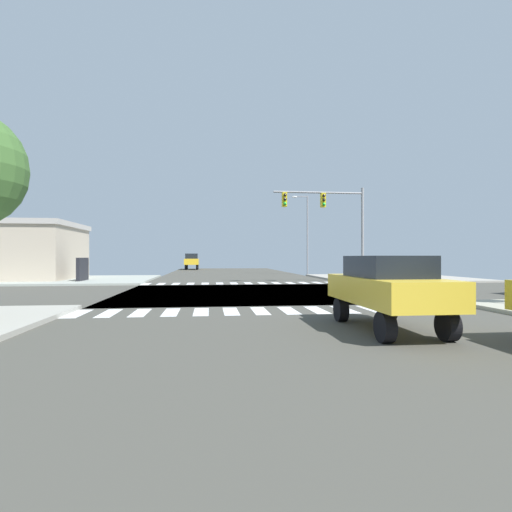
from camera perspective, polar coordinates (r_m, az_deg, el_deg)
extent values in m
cube|color=#45433C|center=(21.26, 0.10, -5.20)|extent=(14.00, 90.00, 0.05)
cube|color=#45433C|center=(21.26, 0.10, -5.20)|extent=(90.00, 12.00, 0.05)
cube|color=#A09B91|center=(36.53, 18.48, -2.93)|extent=(12.00, 12.00, 0.14)
cube|color=#9AA096|center=(34.71, -24.30, -3.07)|extent=(12.00, 12.00, 0.14)
cube|color=silver|center=(14.50, -23.89, -7.44)|extent=(0.50, 2.00, 0.01)
cube|color=silver|center=(14.23, -20.01, -7.58)|extent=(0.50, 2.00, 0.01)
cube|color=silver|center=(14.04, -16.00, -7.69)|extent=(0.50, 2.00, 0.01)
cube|color=silver|center=(13.91, -11.90, -7.76)|extent=(0.50, 2.00, 0.01)
cube|color=silver|center=(13.86, -7.74, -7.79)|extent=(0.50, 2.00, 0.01)
cube|color=silver|center=(13.88, -3.57, -7.78)|extent=(0.50, 2.00, 0.01)
cube|color=silver|center=(13.96, 0.57, -7.73)|extent=(0.50, 2.00, 0.01)
cube|color=silver|center=(14.12, 4.64, -7.65)|extent=(0.50, 2.00, 0.01)
cube|color=silver|center=(14.35, 8.59, -7.53)|extent=(0.50, 2.00, 0.01)
cube|color=silver|center=(14.64, 12.40, -7.38)|extent=(0.50, 2.00, 0.01)
cube|color=silver|center=(15.00, 16.04, -7.20)|extent=(0.50, 2.00, 0.01)
cube|color=silver|center=(15.41, 19.50, -7.01)|extent=(0.50, 2.00, 0.01)
cube|color=silver|center=(15.87, 22.77, -6.81)|extent=(0.50, 2.00, 0.01)
cube|color=silver|center=(16.38, 25.83, -6.59)|extent=(0.50, 2.00, 0.01)
cube|color=silver|center=(28.71, -15.20, -3.82)|extent=(0.50, 2.00, 0.01)
cube|color=silver|center=(28.58, -13.21, -3.84)|extent=(0.50, 2.00, 0.01)
cube|color=silver|center=(28.48, -11.21, -3.85)|extent=(0.50, 2.00, 0.01)
cube|color=silver|center=(28.42, -9.20, -3.86)|extent=(0.50, 2.00, 0.01)
cube|color=silver|center=(28.39, -7.18, -3.87)|extent=(0.50, 2.00, 0.01)
cube|color=silver|center=(28.40, -5.15, -3.87)|extent=(0.50, 2.00, 0.01)
cube|color=silver|center=(28.45, -3.13, -3.86)|extent=(0.50, 2.00, 0.01)
cube|color=silver|center=(28.52, -1.12, -3.85)|extent=(0.50, 2.00, 0.01)
cube|color=silver|center=(28.64, 0.87, -3.84)|extent=(0.50, 2.00, 0.01)
cube|color=silver|center=(28.79, 2.85, -3.82)|extent=(0.50, 2.00, 0.01)
cube|color=silver|center=(28.97, 4.81, -3.79)|extent=(0.50, 2.00, 0.01)
cube|color=silver|center=(29.18, 6.73, -3.77)|extent=(0.50, 2.00, 0.01)
cube|color=silver|center=(29.43, 8.63, -3.74)|extent=(0.50, 2.00, 0.01)
cube|color=silver|center=(29.71, 10.50, -3.70)|extent=(0.50, 2.00, 0.01)
cylinder|color=gray|center=(30.25, 14.79, 2.85)|extent=(0.20, 0.20, 6.86)
cylinder|color=gray|center=(29.54, 8.81, 8.83)|extent=(6.52, 0.14, 0.14)
cube|color=yellow|center=(29.55, 9.43, 7.75)|extent=(0.32, 0.40, 1.00)
sphere|color=black|center=(29.36, 9.56, 8.41)|extent=(0.22, 0.22, 0.22)
sphere|color=black|center=(29.32, 9.56, 7.82)|extent=(0.22, 0.22, 0.22)
sphere|color=green|center=(29.27, 9.56, 7.21)|extent=(0.22, 0.22, 0.22)
cube|color=yellow|center=(28.90, 4.03, 7.93)|extent=(0.32, 0.40, 1.00)
sphere|color=black|center=(28.71, 4.12, 8.61)|extent=(0.22, 0.22, 0.22)
sphere|color=black|center=(28.67, 4.12, 8.00)|extent=(0.22, 0.22, 0.22)
sphere|color=green|center=(28.62, 4.12, 7.38)|extent=(0.22, 0.22, 0.22)
cylinder|color=gray|center=(43.02, 7.27, 2.94)|extent=(0.16, 0.16, 8.32)
cylinder|color=gray|center=(43.26, 6.36, 8.33)|extent=(1.40, 0.10, 0.10)
ellipsoid|color=silver|center=(43.10, 5.44, 8.29)|extent=(0.60, 0.32, 0.20)
cube|color=black|center=(31.98, -23.26, -1.83)|extent=(0.24, 2.20, 1.80)
cylinder|color=black|center=(11.95, 11.89, -7.39)|extent=(0.26, 0.68, 0.68)
cylinder|color=black|center=(12.48, 18.22, -7.08)|extent=(0.26, 0.68, 0.68)
cylinder|color=black|center=(9.26, 17.74, -9.52)|extent=(0.26, 0.68, 0.68)
cylinder|color=black|center=(9.93, 25.42, -8.87)|extent=(0.26, 0.68, 0.68)
cube|color=yellow|center=(10.79, 18.01, -4.59)|extent=(1.80, 4.30, 0.66)
cube|color=black|center=(10.76, 18.01, -1.41)|extent=(1.55, 2.24, 0.54)
cylinder|color=black|center=(58.62, -8.32, -1.59)|extent=(0.26, 0.74, 0.74)
cylinder|color=black|center=(58.69, -9.88, -1.59)|extent=(0.26, 0.74, 0.74)
cylinder|color=black|center=(62.09, -8.23, -1.51)|extent=(0.26, 0.74, 0.74)
cylinder|color=black|center=(62.15, -9.70, -1.50)|extent=(0.26, 0.74, 0.74)
cube|color=yellow|center=(60.37, -9.03, -0.79)|extent=(2.00, 5.10, 0.86)
cube|color=black|center=(59.47, -9.07, -0.02)|extent=(1.76, 1.78, 0.75)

